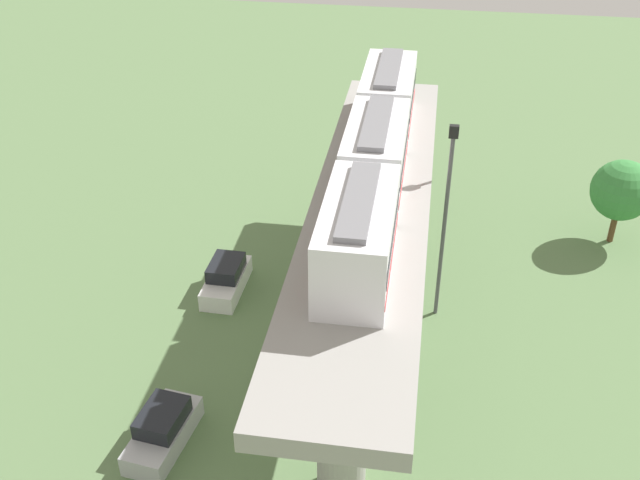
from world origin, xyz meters
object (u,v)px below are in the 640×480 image
object	(u,v)px
parked_car_silver	(163,430)
tree_near_viaduct	(622,190)
train	(375,155)
signal_post	(445,217)
parked_car_white	(226,279)

from	to	relation	value
parked_car_silver	tree_near_viaduct	bearing A→B (deg)	50.37
parked_car_silver	tree_near_viaduct	world-z (taller)	tree_near_viaduct
train	signal_post	bearing A→B (deg)	22.40
train	parked_car_silver	xyz separation A→B (m)	(-7.70, -9.38, -8.80)
train	parked_car_silver	size ratio (longest dim) A/B	4.65
train	parked_car_silver	world-z (taller)	train
parked_car_silver	tree_near_viaduct	xyz separation A→B (m)	(21.28, 19.46, 2.70)
parked_car_silver	tree_near_viaduct	size ratio (longest dim) A/B	0.84
signal_post	train	bearing A→B (deg)	-157.60
train	parked_car_silver	bearing A→B (deg)	-129.39
parked_car_white	tree_near_viaduct	world-z (taller)	tree_near_viaduct
parked_car_white	parked_car_silver	bearing A→B (deg)	-87.53
train	parked_car_white	bearing A→B (deg)	168.01
parked_car_white	tree_near_viaduct	distance (m)	23.23
train	signal_post	world-z (taller)	train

